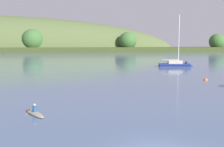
{
  "coord_description": "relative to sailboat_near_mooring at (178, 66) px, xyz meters",
  "views": [
    {
      "loc": [
        -5.4,
        -13.07,
        5.82
      ],
      "look_at": [
        3.45,
        27.32,
        1.42
      ],
      "focal_mm": 43.37,
      "sensor_mm": 36.0,
      "label": 1
    }
  ],
  "objects": [
    {
      "name": "mooring_buoy_foreground",
      "position": [
        -8.01,
        -26.23,
        -0.27
      ],
      "size": [
        0.69,
        0.69,
        0.77
      ],
      "color": "#EA5B19",
      "rests_on": "ground"
    },
    {
      "name": "canoe_with_paddler",
      "position": [
        -34.18,
        -43.01,
        -0.16
      ],
      "size": [
        2.13,
        3.6,
        1.02
      ],
      "rotation": [
        0.0,
        0.0,
        1.99
      ],
      "color": "gray",
      "rests_on": "ground"
    },
    {
      "name": "sailboat_near_mooring",
      "position": [
        0.0,
        0.0,
        0.0
      ],
      "size": [
        9.57,
        5.62,
        15.08
      ],
      "rotation": [
        0.0,
        0.0,
        5.99
      ],
      "color": "navy",
      "rests_on": "ground"
    }
  ]
}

